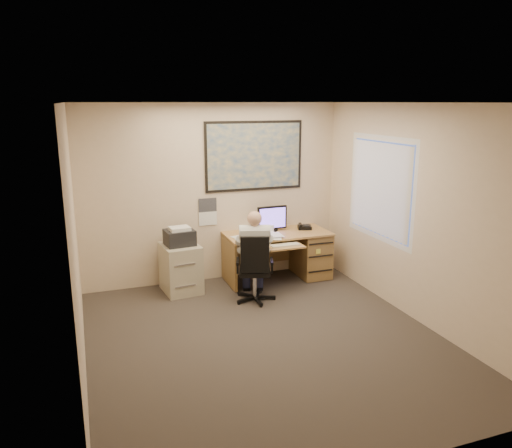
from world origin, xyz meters
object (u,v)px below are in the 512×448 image
object	(u,v)px
filing_cabinet	(181,264)
office_chair	(257,281)
person	(254,256)
desk	(296,249)

from	to	relation	value
filing_cabinet	office_chair	xyz separation A→B (m)	(0.92, -0.73, -0.13)
filing_cabinet	person	size ratio (longest dim) A/B	0.77
filing_cabinet	office_chair	distance (m)	1.18
desk	person	size ratio (longest dim) A/B	1.26
office_chair	person	bearing A→B (deg)	120.64
office_chair	filing_cabinet	bearing A→B (deg)	160.60
desk	filing_cabinet	bearing A→B (deg)	-179.56
office_chair	person	xyz separation A→B (m)	(-0.02, 0.07, 0.35)
filing_cabinet	office_chair	world-z (taller)	filing_cabinet
desk	person	distance (m)	1.17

